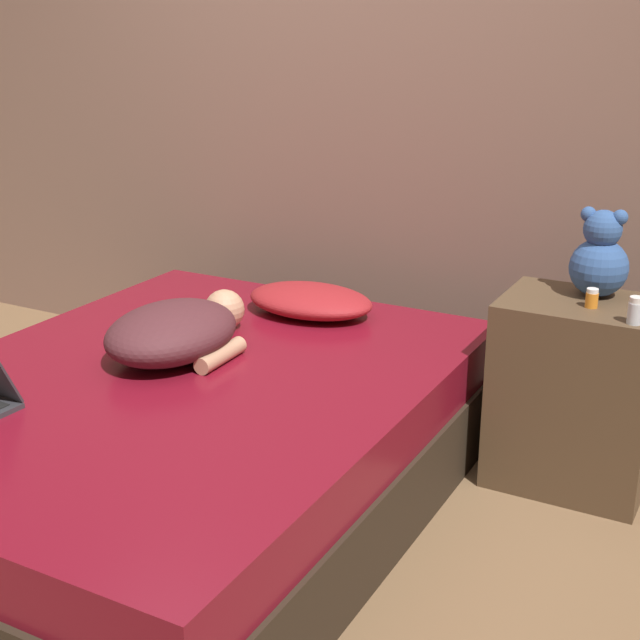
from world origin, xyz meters
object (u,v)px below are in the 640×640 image
object	(u,v)px
teddy_bear	(600,258)
pillow	(310,300)
bottle_clear	(635,311)
bottle_orange	(592,298)
person_lying	(177,330)

from	to	relation	value
teddy_bear	pillow	bearing A→B (deg)	-174.42
teddy_bear	bottle_clear	world-z (taller)	teddy_bear
teddy_bear	bottle_orange	xyz separation A→B (m)	(0.01, -0.14, -0.10)
person_lying	bottle_orange	world-z (taller)	bottle_orange
bottle_orange	bottle_clear	distance (m)	0.19
pillow	bottle_clear	world-z (taller)	bottle_clear
teddy_bear	bottle_clear	bearing A→B (deg)	-55.12
person_lying	bottle_clear	world-z (taller)	bottle_clear
bottle_orange	bottle_clear	xyz separation A→B (m)	(0.16, -0.10, 0.01)
bottle_clear	person_lying	bearing A→B (deg)	-161.77
teddy_bear	bottle_orange	distance (m)	0.17
teddy_bear	bottle_clear	xyz separation A→B (m)	(0.17, -0.24, -0.09)
person_lying	teddy_bear	xyz separation A→B (m)	(1.27, 0.72, 0.25)
pillow	bottle_clear	distance (m)	1.27
bottle_orange	pillow	bearing A→B (deg)	178.12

